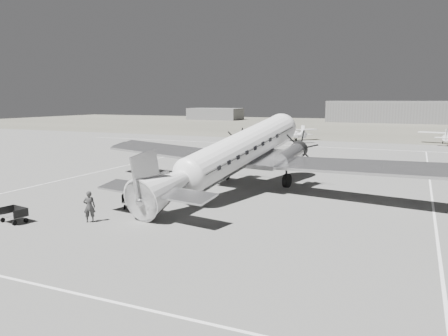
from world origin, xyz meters
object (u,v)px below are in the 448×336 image
hangar_main (398,112)px  baggage_cart_far (14,215)px  dc3_airliner (235,156)px  light_plane_left (290,134)px  ground_crew (89,207)px  passenger (162,190)px  shed_secondary (215,114)px  baggage_cart_near (136,201)px  ramp_agent (157,191)px

hangar_main → baggage_cart_far: (-15.48, -128.11, -2.85)m
dc3_airliner → light_plane_left: (-7.35, 42.69, -1.75)m
ground_crew → light_plane_left: bearing=-121.2°
dc3_airliner → passenger: bearing=-118.2°
light_plane_left → shed_secondary: bearing=78.5°
baggage_cart_near → baggage_cart_far: size_ratio=1.12×
hangar_main → light_plane_left: hangar_main is taller
ground_crew → baggage_cart_near: bearing=-131.5°
hangar_main → baggage_cart_far: hangar_main is taller
dc3_airliner → baggage_cart_far: 15.66m
light_plane_left → baggage_cart_near: size_ratio=6.13×
dc3_airliner → light_plane_left: 43.36m
hangar_main → passenger: bearing=-95.0°
shed_secondary → dc3_airliner: (53.09, -110.23, 0.88)m
dc3_airliner → passenger: (-3.64, -4.63, -2.14)m
shed_secondary → light_plane_left: bearing=-55.9°
hangar_main → shed_secondary: hangar_main is taller
baggage_cart_near → passenger: size_ratio=1.21×
light_plane_left → baggage_cart_far: bearing=-136.8°
hangar_main → shed_secondary: size_ratio=2.33×
shed_secondary → baggage_cart_near: size_ratio=10.15×
hangar_main → passenger: hangar_main is taller
baggage_cart_near → ground_crew: 3.96m
baggage_cart_near → ground_crew: bearing=-121.4°
baggage_cart_far → ground_crew: size_ratio=0.85×
baggage_cart_near → passenger: 2.55m
dc3_airliner → light_plane_left: bearing=109.7°
dc3_airliner → ground_crew: bearing=-102.6°
hangar_main → passenger: size_ratio=28.57×
ground_crew → ramp_agent: bearing=-132.4°
shed_secondary → ground_crew: 130.61m
hangar_main → dc3_airliner: hangar_main is taller
shed_secondary → ramp_agent: shed_secondary is taller
hangar_main → baggage_cart_near: (-10.99, -122.36, -2.80)m
hangar_main → passenger: (-10.55, -119.86, -2.56)m
passenger → light_plane_left: bearing=6.1°
baggage_cart_near → ramp_agent: size_ratio=1.13×
ramp_agent → passenger: bearing=-8.0°
ramp_agent → dc3_airliner: bearing=-33.9°
baggage_cart_near → ramp_agent: ramp_agent is taller
hangar_main → light_plane_left: bearing=-101.1°
baggage_cart_far → passenger: passenger is taller
shed_secondary → passenger: shed_secondary is taller
light_plane_left → ramp_agent: bearing=-131.3°
ground_crew → baggage_cart_far: bearing=-9.3°
baggage_cart_far → passenger: 9.62m
hangar_main → baggage_cart_near: bearing=-95.1°
baggage_cart_far → ramp_agent: bearing=67.5°
ground_crew → passenger: (0.94, 6.41, -0.20)m
hangar_main → ground_crew: (-11.49, -126.26, -2.37)m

